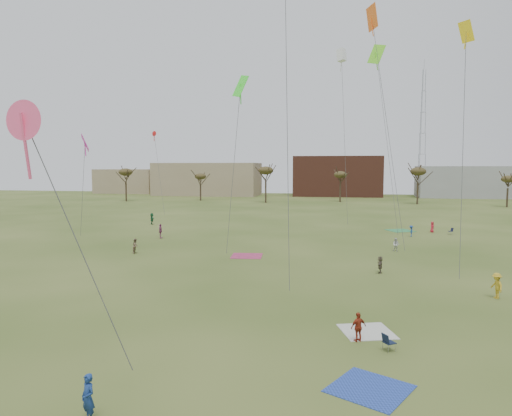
% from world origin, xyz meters
% --- Properties ---
extents(ground, '(260.00, 260.00, 0.00)m').
position_xyz_m(ground, '(0.00, 0.00, 0.00)').
color(ground, '#334B17').
rests_on(ground, ground).
extents(flyer_near_right, '(0.73, 0.66, 1.68)m').
position_xyz_m(flyer_near_right, '(-1.64, -10.46, 0.84)').
color(flyer_near_right, navy).
rests_on(flyer_near_right, ground).
extents(spectator_fore_a, '(0.93, 0.79, 1.50)m').
position_xyz_m(spectator_fore_a, '(7.76, -1.16, 0.75)').
color(spectator_fore_a, '#992F1A').
rests_on(spectator_fore_a, ground).
extents(spectator_fore_b, '(0.59, 0.75, 1.51)m').
position_xyz_m(spectator_fore_b, '(-13.87, 19.15, 0.75)').
color(spectator_fore_b, '#7E6650').
rests_on(spectator_fore_b, ground).
extents(spectator_fore_c, '(0.50, 1.33, 1.41)m').
position_xyz_m(spectator_fore_c, '(9.98, 14.71, 0.70)').
color(spectator_fore_c, brown).
rests_on(spectator_fore_c, ground).
extents(flyer_mid_b, '(0.92, 1.25, 1.73)m').
position_xyz_m(flyer_mid_b, '(17.09, 8.47, 0.86)').
color(flyer_mid_b, gold).
rests_on(flyer_mid_b, ground).
extents(spectator_mid_d, '(0.78, 1.12, 1.76)m').
position_xyz_m(spectator_mid_d, '(-15.28, 29.13, 0.88)').
color(spectator_mid_d, '#963E75').
rests_on(spectator_mid_d, ground).
extents(spectator_mid_e, '(0.84, 0.77, 1.41)m').
position_xyz_m(spectator_mid_e, '(12.36, 25.26, 0.70)').
color(spectator_mid_e, silver).
rests_on(spectator_mid_e, ground).
extents(flyer_far_a, '(1.23, 1.66, 1.74)m').
position_xyz_m(flyer_far_a, '(-21.99, 42.07, 0.87)').
color(flyer_far_a, '#20623A').
rests_on(flyer_far_a, ground).
extents(flyer_far_b, '(0.79, 0.85, 1.45)m').
position_xyz_m(flyer_far_b, '(18.70, 40.87, 0.73)').
color(flyer_far_b, red).
rests_on(flyer_far_b, ground).
extents(flyer_far_c, '(0.59, 0.95, 1.41)m').
position_xyz_m(flyer_far_c, '(15.36, 36.39, 0.71)').
color(flyer_far_c, navy).
rests_on(flyer_far_c, ground).
extents(blanket_blue, '(3.80, 3.80, 0.03)m').
position_xyz_m(blanket_blue, '(8.07, -6.23, 0.00)').
color(blanket_blue, '#2745AC').
rests_on(blanket_blue, ground).
extents(blanket_cream, '(3.28, 3.28, 0.03)m').
position_xyz_m(blanket_cream, '(8.25, 0.33, 0.00)').
color(blanket_cream, silver).
rests_on(blanket_cream, ground).
extents(blanket_plum, '(3.30, 3.30, 0.03)m').
position_xyz_m(blanket_plum, '(-2.42, 19.84, 0.00)').
color(blanket_plum, '#B03661').
rests_on(blanket_plum, ground).
extents(blanket_olive, '(4.26, 4.26, 0.03)m').
position_xyz_m(blanket_olive, '(14.64, 41.76, 0.00)').
color(blanket_olive, '#338E4E').
rests_on(blanket_olive, ground).
extents(camp_chair_center, '(0.73, 0.71, 0.87)m').
position_xyz_m(camp_chair_center, '(9.16, -2.14, 0.26)').
color(camp_chair_center, '#121C33').
rests_on(camp_chair_center, ground).
extents(camp_chair_right, '(0.68, 0.65, 0.87)m').
position_xyz_m(camp_chair_right, '(20.68, 39.20, 0.26)').
color(camp_chair_right, black).
rests_on(camp_chair_right, ground).
extents(kites_aloft, '(68.20, 61.36, 23.62)m').
position_xyz_m(kites_aloft, '(4.97, 24.18, 19.76)').
color(kites_aloft, '#C84017').
rests_on(kites_aloft, ground).
extents(tree_line, '(117.44, 49.32, 8.91)m').
position_xyz_m(tree_line, '(-2.85, 79.12, 7.09)').
color(tree_line, '#3A2B1E').
rests_on(tree_line, ground).
extents(building_tan, '(32.00, 14.00, 10.00)m').
position_xyz_m(building_tan, '(-35.00, 115.00, 5.00)').
color(building_tan, '#937F60').
rests_on(building_tan, ground).
extents(building_brick, '(26.00, 16.00, 12.00)m').
position_xyz_m(building_brick, '(5.00, 120.00, 6.00)').
color(building_brick, brown).
rests_on(building_brick, ground).
extents(building_grey, '(24.00, 12.00, 9.00)m').
position_xyz_m(building_grey, '(40.00, 118.00, 4.50)').
color(building_grey, gray).
rests_on(building_grey, ground).
extents(building_tan_west, '(20.00, 12.00, 8.00)m').
position_xyz_m(building_tan_west, '(-65.00, 122.00, 4.00)').
color(building_tan_west, '#937F60').
rests_on(building_tan_west, ground).
extents(radio_tower, '(1.51, 1.72, 41.00)m').
position_xyz_m(radio_tower, '(30.00, 125.00, 19.21)').
color(radio_tower, '#9EA3A8').
rests_on(radio_tower, ground).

